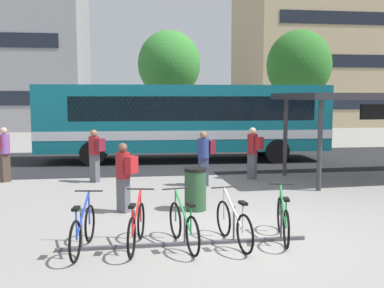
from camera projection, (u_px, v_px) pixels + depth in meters
name	position (u px, v px, depth m)	size (l,w,h in m)	color
ground	(239.00, 239.00, 8.35)	(200.00, 200.00, 0.00)	gray
bus_lane_asphalt	(181.00, 160.00, 18.64)	(80.00, 7.20, 0.01)	#232326
city_bus	(183.00, 119.00, 18.46)	(12.11, 2.99, 3.20)	#0F6070
bike_rack	(185.00, 240.00, 7.99)	(4.62, 0.16, 0.70)	#47474C
parked_bicycle_blue_0	(83.00, 230.00, 7.65)	(0.52, 1.71, 0.99)	black
parked_bicycle_red_1	(137.00, 227.00, 7.82)	(0.52, 1.71, 0.99)	black
parked_bicycle_green_2	(184.00, 226.00, 7.89)	(0.55, 1.70, 0.99)	black
parked_bicycle_silver_3	(234.00, 224.00, 8.01)	(0.52, 1.71, 0.99)	black
parked_bicycle_green_4	(283.00, 220.00, 8.30)	(0.57, 1.69, 0.99)	black
commuter_maroon_pack_1	(95.00, 152.00, 13.81)	(0.60, 0.57, 1.69)	#565660
commuter_maroon_pack_2	(204.00, 155.00, 13.24)	(0.59, 0.45, 1.68)	#2D3851
commuter_red_pack_3	(253.00, 149.00, 14.36)	(0.59, 0.58, 1.72)	#565660
commuter_red_pack_4	(124.00, 173.00, 10.19)	(0.60, 0.57, 1.65)	#565660
commuter_maroon_pack_5	(3.00, 150.00, 13.85)	(0.59, 0.58, 1.76)	#47382D
trash_bin	(195.00, 189.00, 10.45)	(0.55, 0.55, 1.03)	#284C2D
street_tree_0	(299.00, 65.00, 27.32)	(4.04, 4.04, 6.90)	brown
street_tree_1	(169.00, 64.00, 24.85)	(3.58, 3.58, 6.50)	brown
building_right_wing	(355.00, 15.00, 43.58)	(22.51, 12.40, 21.78)	tan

